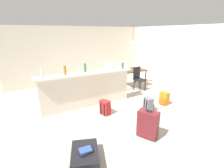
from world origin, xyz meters
The scene contains 20 objects.
ground_plane centered at (0.00, 0.00, -0.03)m, with size 13.00×13.00×0.05m, color #ADA393.
wall_back centered at (0.00, 3.05, 1.25)m, with size 6.60×0.10×2.50m, color silver.
wall_right centered at (3.05, 0.30, 1.25)m, with size 0.10×6.00×2.50m, color silver.
partition_half_wall centered at (-0.79, 0.32, 0.52)m, with size 2.80×0.20×1.05m, color silver.
bar_countertop centered at (-0.79, 0.32, 1.07)m, with size 2.96×0.40×0.05m, color white.
bottle_clear centered at (-2.01, 0.25, 1.24)m, with size 0.07×0.07×0.28m, color silver.
bottle_amber centered at (-1.41, 0.30, 1.24)m, with size 0.07×0.07×0.28m, color #9E661E.
bottle_green centered at (-0.81, 0.37, 1.23)m, with size 0.08×0.08×0.27m, color #2D6B38.
bottle_white centered at (-0.13, 0.35, 1.22)m, with size 0.07×0.07×0.24m, color silver.
bottle_blue centered at (0.42, 0.22, 1.20)m, with size 0.07×0.07×0.21m, color #284C89.
grocery_bag centered at (0.10, 0.26, 1.21)m, with size 0.26×0.18×0.22m, color silver.
dining_table centered at (1.57, 1.32, 0.65)m, with size 1.10×0.80×0.74m.
dining_chair_near_partition centered at (1.56, 0.82, 0.52)m, with size 0.48×0.48×0.93m.
pendant_lamp centered at (1.61, 1.37, 1.87)m, with size 0.34×0.34×0.75m.
suitcase_flat_black centered at (-1.65, -1.86, 0.11)m, with size 0.69×0.89×0.22m.
backpack_orange centered at (1.44, -0.73, 0.20)m, with size 0.29×0.31×0.42m.
suitcase_upright_maroon centered at (-0.17, -1.83, 0.33)m, with size 0.42×0.50×0.67m.
backpack_red centered at (-0.54, -0.42, 0.20)m, with size 0.30×0.32×0.42m.
backpack_grey centered at (0.69, -0.85, 0.20)m, with size 0.28×0.31×0.42m.
book_stack centered at (-1.64, -1.89, 0.25)m, with size 0.25×0.20×0.06m.
Camera 1 is at (-2.36, -4.22, 2.27)m, focal length 26.07 mm.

